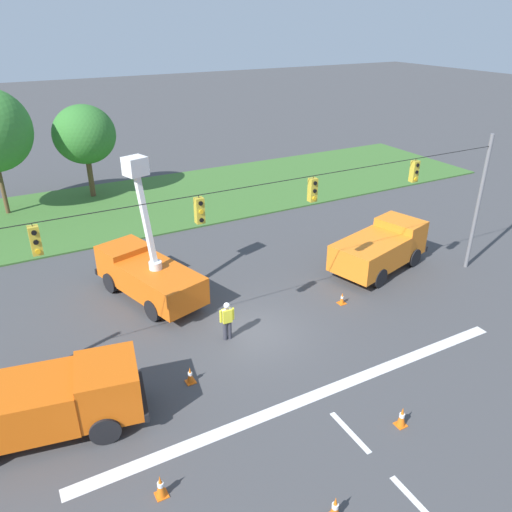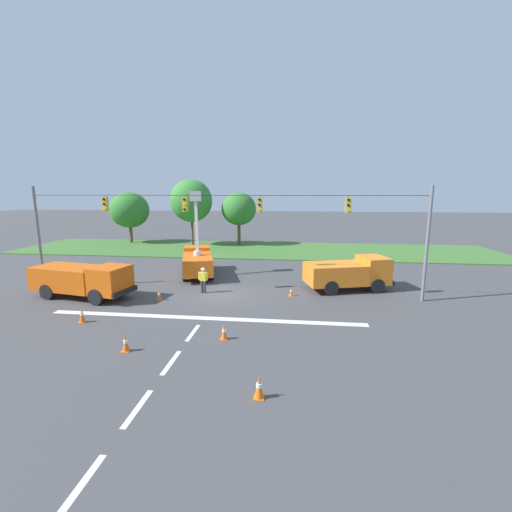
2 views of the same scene
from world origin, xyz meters
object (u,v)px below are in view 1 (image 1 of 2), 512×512
(tree_centre, at_px, (84,135))
(traffic_cone_mid_left, at_px, (335,507))
(utility_truck_bucket_lift, at_px, (147,272))
(traffic_cone_mid_right, at_px, (190,375))
(traffic_cone_lane_edge_a, at_px, (402,417))
(utility_truck_support_near, at_px, (38,403))
(utility_truck_support_far, at_px, (381,248))
(traffic_cone_near_bucket, at_px, (342,298))
(road_worker, at_px, (227,319))
(traffic_cone_foreground_right, at_px, (161,486))

(tree_centre, relative_size, traffic_cone_mid_left, 8.64)
(utility_truck_bucket_lift, bearing_deg, traffic_cone_mid_right, -94.98)
(utility_truck_bucket_lift, distance_m, traffic_cone_mid_left, 13.92)
(tree_centre, height_order, traffic_cone_lane_edge_a, tree_centre)
(utility_truck_support_near, bearing_deg, traffic_cone_mid_left, -47.21)
(utility_truck_support_far, bearing_deg, traffic_cone_lane_edge_a, -127.32)
(traffic_cone_mid_left, distance_m, traffic_cone_near_bucket, 11.35)
(traffic_cone_mid_right, bearing_deg, road_worker, 37.40)
(traffic_cone_mid_right, bearing_deg, utility_truck_bucket_lift, 85.02)
(utility_truck_bucket_lift, xyz_separation_m, traffic_cone_lane_edge_a, (4.78, -12.18, -0.97))
(traffic_cone_foreground_right, height_order, traffic_cone_mid_left, traffic_cone_foreground_right)
(utility_truck_support_near, xyz_separation_m, traffic_cone_mid_left, (6.52, -7.04, -0.86))
(traffic_cone_foreground_right, bearing_deg, utility_truck_support_near, 122.06)
(traffic_cone_mid_right, relative_size, traffic_cone_lane_edge_a, 0.91)
(road_worker, bearing_deg, traffic_cone_lane_edge_a, -67.69)
(road_worker, bearing_deg, utility_truck_support_near, -166.09)
(utility_truck_bucket_lift, height_order, utility_truck_support_far, utility_truck_bucket_lift)
(tree_centre, height_order, utility_truck_bucket_lift, utility_truck_bucket_lift)
(utility_truck_support_far, xyz_separation_m, traffic_cone_lane_edge_a, (-7.03, -9.21, -0.86))
(tree_centre, relative_size, utility_truck_support_far, 1.07)
(tree_centre, bearing_deg, utility_truck_support_near, -105.76)
(road_worker, xyz_separation_m, traffic_cone_lane_edge_a, (2.96, -7.22, -0.62))
(utility_truck_bucket_lift, distance_m, traffic_cone_foreground_right, 11.44)
(road_worker, bearing_deg, tree_centre, 92.77)
(utility_truck_support_near, bearing_deg, utility_truck_support_far, 12.42)
(utility_truck_support_near, xyz_separation_m, traffic_cone_near_bucket, (13.55, 1.86, -0.96))
(utility_truck_support_near, relative_size, traffic_cone_lane_edge_a, 9.24)
(utility_truck_support_far, height_order, traffic_cone_mid_right, utility_truck_support_far)
(utility_truck_support_near, bearing_deg, traffic_cone_lane_edge_a, -26.98)
(utility_truck_support_far, height_order, traffic_cone_near_bucket, utility_truck_support_far)
(utility_truck_support_near, distance_m, traffic_cone_near_bucket, 13.71)
(utility_truck_support_near, height_order, traffic_cone_mid_left, utility_truck_support_near)
(road_worker, bearing_deg, utility_truck_bucket_lift, 110.15)
(traffic_cone_mid_left, distance_m, traffic_cone_mid_right, 7.21)
(utility_truck_support_near, height_order, traffic_cone_foreground_right, utility_truck_support_near)
(tree_centre, relative_size, traffic_cone_lane_edge_a, 8.91)
(utility_truck_bucket_lift, distance_m, traffic_cone_lane_edge_a, 13.12)
(utility_truck_support_near, relative_size, traffic_cone_mid_right, 10.21)
(traffic_cone_foreground_right, relative_size, traffic_cone_mid_left, 1.00)
(tree_centre, distance_m, utility_truck_bucket_lift, 16.62)
(utility_truck_support_far, bearing_deg, traffic_cone_mid_left, -135.28)
(utility_truck_support_far, distance_m, road_worker, 10.19)
(utility_truck_support_far, height_order, traffic_cone_foreground_right, utility_truck_support_far)
(traffic_cone_lane_edge_a, bearing_deg, utility_truck_bucket_lift, 111.44)
(traffic_cone_mid_left, bearing_deg, traffic_cone_near_bucket, 51.72)
(utility_truck_bucket_lift, bearing_deg, traffic_cone_foreground_right, -105.97)
(road_worker, distance_m, traffic_cone_mid_left, 8.99)
(traffic_cone_near_bucket, bearing_deg, road_worker, 179.93)
(utility_truck_bucket_lift, bearing_deg, utility_truck_support_near, -130.02)
(traffic_cone_foreground_right, bearing_deg, utility_truck_bucket_lift, 74.03)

